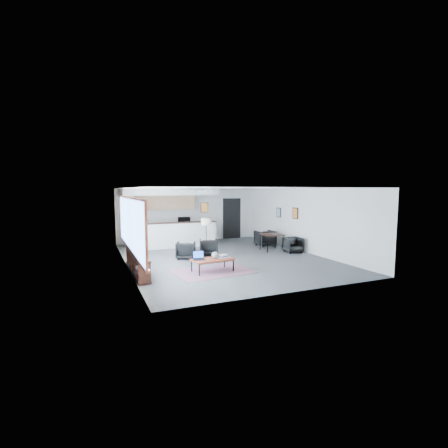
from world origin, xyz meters
name	(u,v)px	position (x,y,z in m)	size (l,w,h in m)	color
room	(223,223)	(0.00, 0.00, 1.30)	(7.02, 9.02, 2.62)	#464649
window	(130,225)	(-3.46, -0.90, 1.46)	(0.10, 5.95, 1.66)	#8CBFFF
console	(137,262)	(-3.30, -1.05, 0.33)	(0.35, 3.00, 0.80)	black
kitchenette	(169,215)	(-1.20, 3.71, 1.38)	(4.20, 1.96, 2.60)	white
doorway	(231,218)	(2.30, 4.42, 1.07)	(1.10, 0.12, 2.15)	black
track_light	(191,190)	(-0.59, 2.20, 2.53)	(1.60, 0.07, 0.15)	silver
wall_art_lower	(295,213)	(3.47, 0.40, 1.55)	(0.03, 0.38, 0.48)	black
wall_art_upper	(279,213)	(3.47, 1.70, 1.50)	(0.03, 0.34, 0.44)	black
kilim_rug	(213,272)	(-1.13, -1.82, 0.01)	(2.51, 1.84, 0.01)	#693F50
coffee_table	(213,260)	(-1.13, -1.82, 0.38)	(1.32, 0.80, 0.41)	maroon
laptop	(199,257)	(-1.54, -1.71, 0.48)	(0.38, 0.33, 0.25)	black
ceramic_pot	(215,255)	(-1.06, -1.87, 0.52)	(0.22, 0.22, 0.22)	gray
book_stack	(223,256)	(-0.77, -1.80, 0.46)	(0.40, 0.37, 0.10)	silver
coaster	(218,260)	(-1.06, -2.08, 0.41)	(0.12, 0.12, 0.01)	#E5590C
armchair_left	(186,249)	(-1.36, 0.37, 0.34)	(0.67, 0.63, 0.69)	black
armchair_right	(209,246)	(-0.34, 0.69, 0.35)	(0.67, 0.63, 0.69)	black
floor_lamp	(206,223)	(-0.30, 1.06, 1.23)	(0.50, 0.50, 1.41)	black
dining_table	(272,236)	(2.43, 0.54, 0.64)	(0.89, 0.89, 0.70)	black
dining_chair_near	(293,245)	(3.00, -0.17, 0.29)	(0.57, 0.53, 0.58)	black
dining_chair_far	(265,239)	(2.70, 1.58, 0.34)	(0.66, 0.62, 0.68)	black
microwave	(184,219)	(-0.35, 4.15, 1.11)	(0.53, 0.29, 0.36)	black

